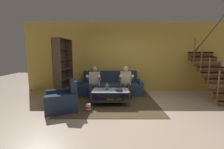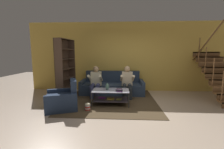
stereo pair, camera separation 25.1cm
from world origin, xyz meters
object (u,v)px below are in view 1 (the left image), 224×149
at_px(person_seated_left, 95,81).
at_px(coffee_table, 111,95).
at_px(armchair, 64,100).
at_px(vase, 108,87).
at_px(bookshelf, 63,73).
at_px(popcorn_tub, 89,107).
at_px(person_seated_right, 127,81).
at_px(book_stack, 120,90).
at_px(couch, 111,86).

bearing_deg(person_seated_left, coffee_table, -52.33).
distance_m(coffee_table, armchair, 1.43).
bearing_deg(coffee_table, armchair, -161.64).
relative_size(vase, armchair, 0.19).
distance_m(bookshelf, popcorn_tub, 1.83).
distance_m(person_seated_right, book_stack, 0.96).
bearing_deg(bookshelf, person_seated_left, 4.83).
bearing_deg(vase, couch, 86.16).
bearing_deg(bookshelf, book_stack, -22.12).
bearing_deg(book_stack, armchair, -168.77).
bearing_deg(person_seated_right, armchair, -147.24).
bearing_deg(popcorn_tub, armchair, 173.23).
height_order(person_seated_right, bookshelf, bookshelf).
xyz_separation_m(coffee_table, bookshelf, (-1.72, 0.68, 0.60)).
bearing_deg(popcorn_tub, vase, 49.15).
xyz_separation_m(person_seated_right, book_stack, (-0.28, -0.90, -0.12)).
xyz_separation_m(armchair, popcorn_tub, (0.74, -0.09, -0.17)).
xyz_separation_m(couch, armchair, (-1.33, -1.78, -0.01)).
relative_size(bookshelf, popcorn_tub, 10.25).
bearing_deg(vase, person_seated_left, 124.07).
relative_size(person_seated_right, coffee_table, 1.01).
xyz_separation_m(coffee_table, book_stack, (0.27, -0.13, 0.20)).
height_order(vase, book_stack, vase).
bearing_deg(coffee_table, vase, 154.34).
xyz_separation_m(couch, person_seated_right, (0.57, -0.55, 0.34)).
xyz_separation_m(person_seated_left, coffee_table, (0.60, -0.78, -0.31)).
bearing_deg(couch, book_stack, -78.64).
distance_m(person_seated_left, coffee_table, 1.03).
bearing_deg(person_seated_left, bookshelf, -175.17).
relative_size(bookshelf, armchair, 1.96).
relative_size(person_seated_left, armchair, 1.06).
distance_m(book_stack, armchair, 1.67).
distance_m(book_stack, popcorn_tub, 1.06).
xyz_separation_m(couch, popcorn_tub, (-0.60, -1.87, -0.18)).
bearing_deg(popcorn_tub, person_seated_right, 48.30).
bearing_deg(book_stack, bookshelf, 157.88).
bearing_deg(bookshelf, person_seated_right, 2.41).
distance_m(coffee_table, popcorn_tub, 0.85).
relative_size(vase, popcorn_tub, 1.01).
relative_size(vase, bookshelf, 0.10).
bearing_deg(coffee_table, popcorn_tub, -139.11).
bearing_deg(vase, armchair, -158.01).
distance_m(person_seated_right, vase, 0.98).
bearing_deg(person_seated_right, coffee_table, -125.32).
height_order(person_seated_left, vase, person_seated_left).
bearing_deg(person_seated_right, bookshelf, -177.59).
relative_size(couch, armchair, 2.31).
height_order(person_seated_right, book_stack, person_seated_right).
distance_m(vase, bookshelf, 1.76).
height_order(coffee_table, book_stack, book_stack).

